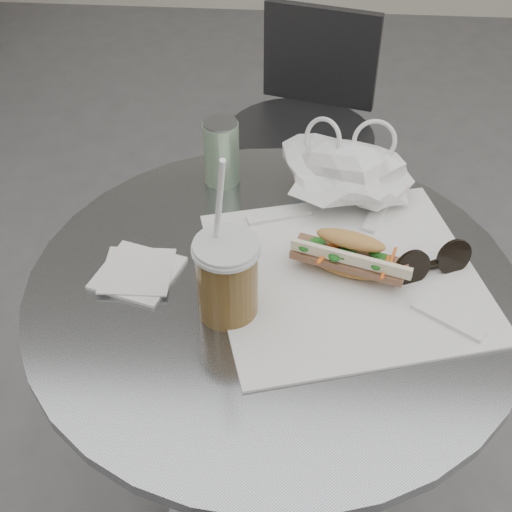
# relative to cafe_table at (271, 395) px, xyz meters

# --- Properties ---
(cafe_table) EXTENTS (0.76, 0.76, 0.74)m
(cafe_table) POSITION_rel_cafe_table_xyz_m (0.00, 0.00, 0.00)
(cafe_table) COLOR slate
(cafe_table) RESTS_ON ground
(chair_far) EXTENTS (0.40, 0.43, 0.76)m
(chair_far) POSITION_rel_cafe_table_xyz_m (0.03, 0.88, -0.13)
(chair_far) COLOR #2D2D2F
(chair_far) RESTS_ON ground
(sandwich_paper) EXTENTS (0.49, 0.47, 0.00)m
(sandwich_paper) POSITION_rel_cafe_table_xyz_m (0.11, 0.03, 0.28)
(sandwich_paper) COLOR white
(sandwich_paper) RESTS_ON cafe_table
(banh_mi) EXTENTS (0.23, 0.15, 0.07)m
(banh_mi) POSITION_rel_cafe_table_xyz_m (0.11, 0.03, 0.31)
(banh_mi) COLOR tan
(banh_mi) RESTS_ON sandwich_paper
(iced_coffee) EXTENTS (0.10, 0.10, 0.28)m
(iced_coffee) POSITION_rel_cafe_table_xyz_m (-0.06, -0.06, 0.34)
(iced_coffee) COLOR brown
(iced_coffee) RESTS_ON cafe_table
(sunglasses) EXTENTS (0.13, 0.08, 0.06)m
(sunglasses) POSITION_rel_cafe_table_xyz_m (0.24, 0.04, 0.30)
(sunglasses) COLOR black
(sunglasses) RESTS_ON cafe_table
(plastic_bag) EXTENTS (0.25, 0.23, 0.11)m
(plastic_bag) POSITION_rel_cafe_table_xyz_m (0.11, 0.23, 0.33)
(plastic_bag) COLOR white
(plastic_bag) RESTS_ON cafe_table
(napkin_stack) EXTENTS (0.14, 0.14, 0.01)m
(napkin_stack) POSITION_rel_cafe_table_xyz_m (-0.21, 0.01, 0.28)
(napkin_stack) COLOR white
(napkin_stack) RESTS_ON cafe_table
(drink_can) EXTENTS (0.06, 0.06, 0.12)m
(drink_can) POSITION_rel_cafe_table_xyz_m (-0.11, 0.27, 0.33)
(drink_can) COLOR #549156
(drink_can) RESTS_ON cafe_table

